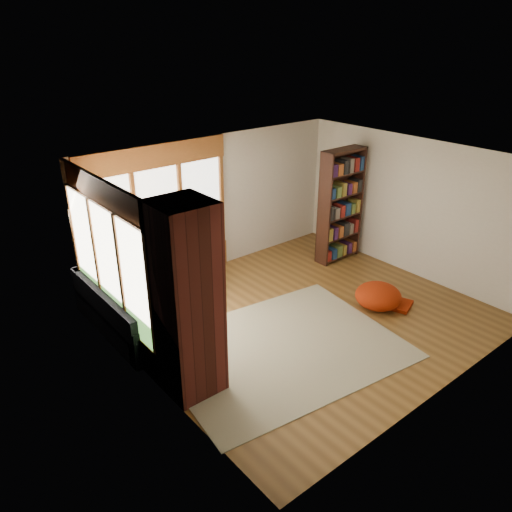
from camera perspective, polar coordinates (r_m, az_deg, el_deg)
floor at (r=8.40m, az=5.40°, el=-6.78°), size 5.50×5.50×0.00m
ceiling at (r=7.39m, az=6.21°, el=10.68°), size 5.50×5.50×0.00m
wall_back at (r=9.60m, az=-4.78°, el=5.97°), size 5.50×0.04×2.60m
wall_front at (r=6.48m, az=21.52°, el=-5.51°), size 5.50×0.04×2.60m
wall_left at (r=6.35m, az=-12.27°, el=-4.89°), size 0.04×5.00×2.60m
wall_right at (r=9.83m, az=17.33°, el=5.36°), size 0.04×5.00×2.60m
windows_back at (r=8.98m, az=-10.99°, el=4.58°), size 2.82×0.10×1.90m
windows_left at (r=7.32m, az=-16.51°, el=-0.77°), size 0.10×2.62×1.90m
roller_blind at (r=7.91m, az=-19.11°, el=3.93°), size 0.03×0.72×0.90m
brick_chimney at (r=6.22m, az=-7.91°, el=-5.18°), size 0.70×0.70×2.60m
sectional_sofa at (r=8.47m, az=-12.32°, el=-4.63°), size 2.20×2.20×0.80m
area_rug at (r=7.58m, az=2.90°, el=-10.49°), size 3.76×3.06×0.01m
bookshelf at (r=10.10m, az=9.63°, el=5.68°), size 0.97×0.32×2.27m
pouf at (r=8.75m, az=13.80°, el=-4.39°), size 0.99×0.99×0.42m
dog_tan at (r=8.62m, az=-10.69°, el=-0.14°), size 1.12×1.01×0.55m
dog_brindle at (r=7.63m, az=-11.99°, el=-4.24°), size 0.49×0.79×0.43m
throw_pillows at (r=8.39m, az=-12.86°, el=-1.31°), size 1.98×1.68×0.45m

